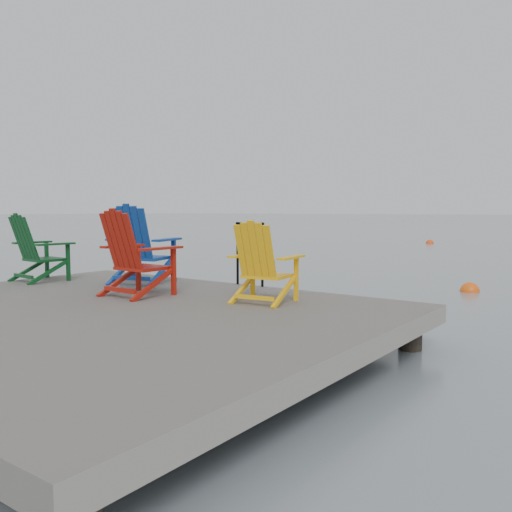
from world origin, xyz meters
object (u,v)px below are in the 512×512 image
Objects in this scene: chair_green at (37,248)px; buoy_a at (470,292)px; chair_red at (134,254)px; chair_blue at (140,245)px; chair_yellow at (262,263)px; buoy_b at (430,244)px; handrail at (250,248)px.

chair_green is 2.71× the size of buoy_a.
chair_red reaches higher than chair_green.
chair_blue is 2.41m from chair_yellow.
chair_red is 21.14m from buoy_b.
chair_red reaches higher than buoy_a.
buoy_a is (4.66, 6.21, -1.00)m from chair_green.
chair_blue is at bearing -150.83° from handrail.
chair_yellow is at bearing -23.81° from chair_blue.
chair_yellow is at bearing 19.11° from chair_red.
chair_yellow is (2.39, -0.29, -0.10)m from chair_blue.
chair_blue is 1.16m from chair_red.
chair_blue reaches higher than buoy_b.
chair_green is (-2.86, -1.52, -0.04)m from handrail.
chair_green is 0.89× the size of chair_blue.
buoy_a is at bearing 68.90° from handrail.
handrail is 1.71m from chair_red.
buoy_a is (3.21, 5.47, -1.06)m from chair_blue.
buoy_b is (-0.97, 20.79, -1.00)m from chair_green.
chair_blue is (-1.41, -0.79, 0.02)m from handrail.
chair_blue is 1.21× the size of chair_yellow.
buoy_b is at bearing 99.27° from chair_red.
chair_yellow is 2.53× the size of buoy_a.
chair_blue reaches higher than chair_green.
chair_red is 6.81m from buoy_a.
handrail is at bearing 70.30° from chair_red.
chair_yellow is 2.52× the size of buoy_b.
buoy_b is (-3.24, 20.87, -1.03)m from chair_red.
chair_red is (0.82, -0.82, -0.03)m from chair_blue.
handrail is 1.46m from chair_yellow.
chair_blue reaches higher than buoy_a.
buoy_a is at bearing 73.65° from chair_yellow.
handrail is at bearing 31.90° from chair_green.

